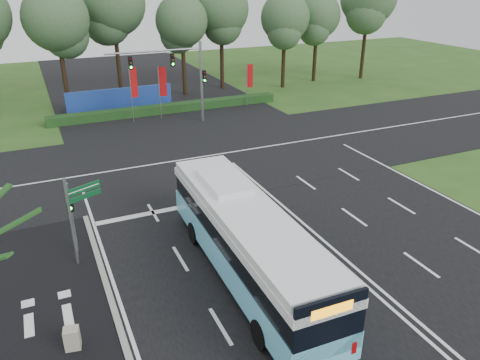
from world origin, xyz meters
name	(u,v)px	position (x,y,z in m)	size (l,w,h in m)	color
ground	(302,230)	(0.00, 0.00, 0.00)	(120.00, 120.00, 0.00)	#28501A
road_main	(302,230)	(0.00, 0.00, 0.02)	(20.00, 120.00, 0.04)	black
road_cross	(217,155)	(0.00, 12.00, 0.03)	(120.00, 14.00, 0.05)	black
bike_path	(51,338)	(-12.50, -3.00, 0.03)	(5.00, 18.00, 0.06)	black
kerb_strip	(117,319)	(-10.10, -3.00, 0.06)	(0.25, 18.00, 0.12)	gray
city_bus	(247,241)	(-4.35, -2.52, 1.84)	(2.98, 12.78, 3.65)	#66C7ED
pedestrian_signal	(72,216)	(-10.91, 2.65, 1.96)	(0.30, 0.42, 3.59)	gray
street_sign	(77,210)	(-10.68, 1.69, 2.70)	(1.56, 0.75, 4.32)	gray
utility_cabinet	(72,339)	(-11.78, -3.89, 0.44)	(0.53, 0.44, 0.88)	#A89F87
banner_flag_left	(133,86)	(-3.48, 22.86, 3.19)	(0.70, 0.27, 4.92)	gray
banner_flag_mid	(162,85)	(-1.00, 22.54, 3.13)	(0.68, 0.28, 4.81)	gray
banner_flag_right	(249,78)	(8.07, 23.58, 2.76)	(0.61, 0.18, 4.21)	gray
traffic_light_gantry	(181,71)	(0.21, 20.50, 4.66)	(8.41, 0.28, 7.00)	gray
hedge	(168,108)	(0.00, 24.50, 0.40)	(22.00, 1.20, 0.80)	#173915
blue_hoarding	(120,100)	(-4.00, 27.00, 1.10)	(10.00, 0.30, 2.20)	navy
eucalyptus_row	(173,11)	(2.83, 30.88, 8.64)	(53.41, 9.75, 12.90)	black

